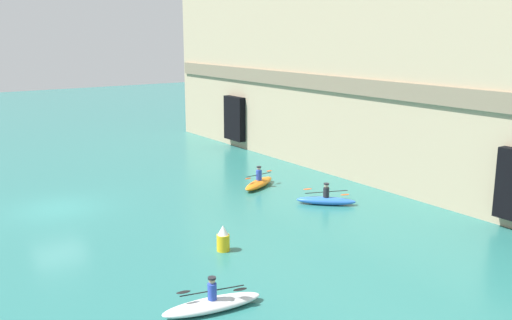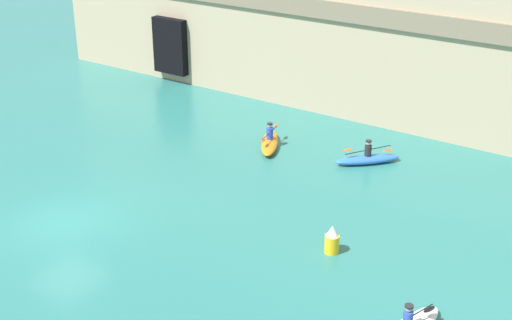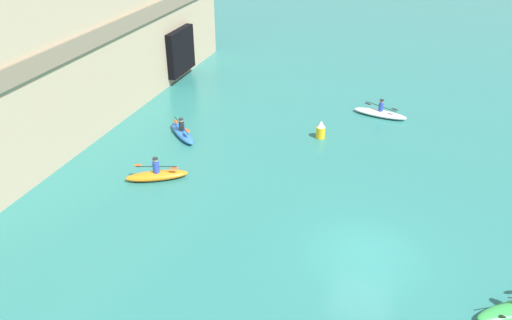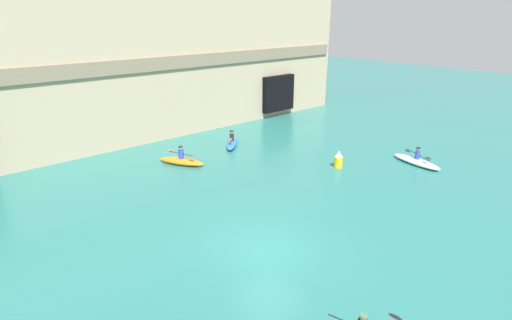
# 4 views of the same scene
# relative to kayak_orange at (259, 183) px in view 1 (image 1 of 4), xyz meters

# --- Properties ---
(ground_plane) EXTENTS (120.00, 120.00, 0.00)m
(ground_plane) POSITION_rel_kayak_orange_xyz_m (-2.35, -10.42, -0.25)
(ground_plane) COLOR #28706B
(cliff_bluff) EXTENTS (38.22, 8.46, 11.78)m
(cliff_bluff) POSITION_rel_kayak_orange_xyz_m (0.64, 9.15, 5.63)
(cliff_bluff) COLOR tan
(cliff_bluff) RESTS_ON ground
(kayak_orange) EXTENTS (2.12, 2.97, 1.19)m
(kayak_orange) POSITION_rel_kayak_orange_xyz_m (0.00, 0.00, 0.00)
(kayak_orange) COLOR orange
(kayak_orange) RESTS_ON ground
(kayak_blue) EXTENTS (2.52, 2.60, 1.10)m
(kayak_blue) POSITION_rel_kayak_orange_xyz_m (4.58, 0.89, -0.01)
(kayak_blue) COLOR blue
(kayak_blue) RESTS_ON ground
(kayak_white) EXTENTS (1.30, 3.34, 1.10)m
(kayak_white) POSITION_rel_kayak_orange_xyz_m (10.94, -9.41, -0.04)
(kayak_white) COLOR white
(kayak_white) RESTS_ON ground
(marker_buoy) EXTENTS (0.51, 0.51, 1.05)m
(marker_buoy) POSITION_rel_kayak_orange_xyz_m (6.92, -6.56, 0.24)
(marker_buoy) COLOR yellow
(marker_buoy) RESTS_ON ground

